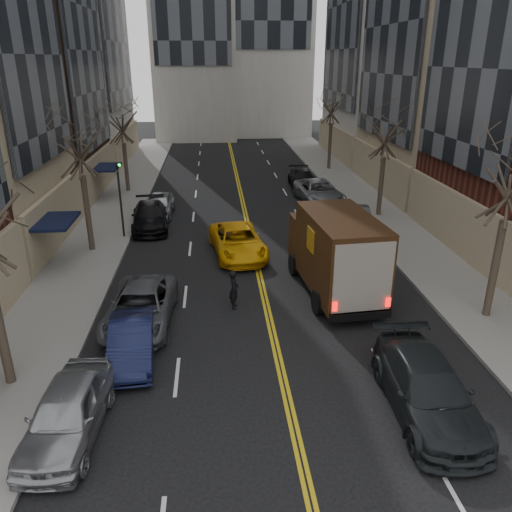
{
  "coord_description": "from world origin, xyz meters",
  "views": [
    {
      "loc": [
        -2.07,
        -6.09,
        9.87
      ],
      "look_at": [
        -0.42,
        13.08,
        2.2
      ],
      "focal_mm": 35.0,
      "sensor_mm": 36.0,
      "label": 1
    }
  ],
  "objects_px": {
    "ups_truck": "(335,253)",
    "taxi": "(238,241)",
    "pedestrian": "(234,289)",
    "observer_sedan": "(427,389)"
  },
  "relations": [
    {
      "from": "observer_sedan",
      "to": "taxi",
      "type": "distance_m",
      "value": 14.12
    },
    {
      "from": "ups_truck",
      "to": "taxi",
      "type": "distance_m",
      "value": 6.52
    },
    {
      "from": "ups_truck",
      "to": "pedestrian",
      "type": "height_order",
      "value": "ups_truck"
    },
    {
      "from": "ups_truck",
      "to": "taxi",
      "type": "xyz_separation_m",
      "value": [
        -4.03,
        5.0,
        -1.13
      ]
    },
    {
      "from": "taxi",
      "to": "pedestrian",
      "type": "distance_m",
      "value": 6.1
    },
    {
      "from": "ups_truck",
      "to": "observer_sedan",
      "type": "height_order",
      "value": "ups_truck"
    },
    {
      "from": "ups_truck",
      "to": "taxi",
      "type": "bearing_deg",
      "value": 123.7
    },
    {
      "from": "pedestrian",
      "to": "ups_truck",
      "type": "bearing_deg",
      "value": -73.95
    },
    {
      "from": "taxi",
      "to": "ups_truck",
      "type": "bearing_deg",
      "value": -58.64
    },
    {
      "from": "taxi",
      "to": "pedestrian",
      "type": "height_order",
      "value": "pedestrian"
    }
  ]
}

